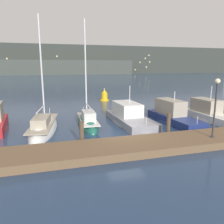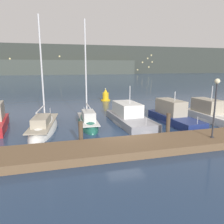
% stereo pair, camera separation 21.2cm
% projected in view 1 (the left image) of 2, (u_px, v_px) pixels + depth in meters
% --- Properties ---
extents(ground_plane, '(400.00, 400.00, 0.00)m').
position_uv_depth(ground_plane, '(124.00, 138.00, 15.15)').
color(ground_plane, navy).
extents(dock, '(26.04, 2.80, 0.45)m').
position_uv_depth(dock, '(137.00, 146.00, 12.92)').
color(dock, brown).
rests_on(dock, ground).
extents(mooring_pile_1, '(0.28, 0.28, 1.52)m').
position_uv_depth(mooring_pile_1, '(82.00, 134.00, 13.56)').
color(mooring_pile_1, '#4C3D2D').
rests_on(mooring_pile_1, ground).
extents(mooring_pile_2, '(0.28, 0.28, 1.72)m').
position_uv_depth(mooring_pile_2, '(168.00, 125.00, 15.15)').
color(mooring_pile_2, '#4C3D2D').
rests_on(mooring_pile_2, ground).
extents(sailboat_berth_2, '(2.78, 7.50, 9.45)m').
position_uv_depth(sailboat_berth_2, '(44.00, 129.00, 16.88)').
color(sailboat_berth_2, white).
rests_on(sailboat_berth_2, ground).
extents(sailboat_berth_3, '(1.74, 6.12, 9.34)m').
position_uv_depth(sailboat_berth_3, '(88.00, 123.00, 18.44)').
color(sailboat_berth_3, '#195647').
rests_on(sailboat_berth_3, ground).
extents(motorboat_berth_4, '(2.90, 7.50, 3.83)m').
position_uv_depth(motorboat_berth_4, '(129.00, 120.00, 19.05)').
color(motorboat_berth_4, gray).
rests_on(motorboat_berth_4, ground).
extents(motorboat_berth_5, '(2.44, 6.99, 3.21)m').
position_uv_depth(motorboat_berth_5, '(173.00, 118.00, 19.24)').
color(motorboat_berth_5, navy).
rests_on(motorboat_berth_5, ground).
extents(motorboat_berth_6, '(2.36, 6.44, 3.81)m').
position_uv_depth(motorboat_berth_6, '(209.00, 117.00, 20.13)').
color(motorboat_berth_6, white).
rests_on(motorboat_berth_6, ground).
extents(channel_buoy, '(1.31, 1.31, 1.79)m').
position_uv_depth(channel_buoy, '(104.00, 96.00, 31.18)').
color(channel_buoy, gold).
rests_on(channel_buoy, ground).
extents(dock_lamppost, '(0.32, 0.32, 3.69)m').
position_uv_depth(dock_lamppost, '(216.00, 98.00, 13.35)').
color(dock_lamppost, '#2D2D33').
rests_on(dock_lamppost, dock).
extents(hillside_backdrop, '(240.00, 23.00, 17.40)m').
position_uv_depth(hillside_backdrop, '(50.00, 61.00, 132.56)').
color(hillside_backdrop, '#333833').
rests_on(hillside_backdrop, ground).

